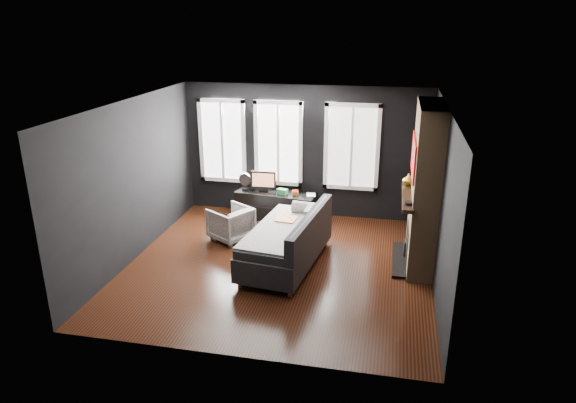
% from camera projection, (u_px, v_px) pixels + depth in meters
% --- Properties ---
extents(floor, '(5.00, 5.00, 0.00)m').
position_uv_depth(floor, '(279.00, 266.00, 8.63)').
color(floor, black).
rests_on(floor, ground).
extents(ceiling, '(5.00, 5.00, 0.00)m').
position_uv_depth(ceiling, '(277.00, 105.00, 7.72)').
color(ceiling, white).
rests_on(ceiling, ground).
extents(wall_back, '(5.00, 0.02, 2.70)m').
position_uv_depth(wall_back, '(305.00, 152.00, 10.48)').
color(wall_back, black).
rests_on(wall_back, ground).
extents(wall_left, '(0.02, 5.00, 2.70)m').
position_uv_depth(wall_left, '(134.00, 180.00, 8.65)').
color(wall_left, black).
rests_on(wall_left, ground).
extents(wall_right, '(0.02, 5.00, 2.70)m').
position_uv_depth(wall_right, '(440.00, 200.00, 7.70)').
color(wall_right, black).
rests_on(wall_right, ground).
extents(windows, '(4.00, 0.16, 1.76)m').
position_uv_depth(windows, '(283.00, 101.00, 10.18)').
color(windows, white).
rests_on(windows, wall_back).
extents(fireplace, '(0.70, 1.62, 2.70)m').
position_uv_depth(fireplace, '(425.00, 187.00, 8.29)').
color(fireplace, '#93724C').
rests_on(fireplace, floor).
extents(sofa, '(1.39, 2.34, 0.95)m').
position_uv_depth(sofa, '(286.00, 238.00, 8.54)').
color(sofa, '#272729').
rests_on(sofa, floor).
extents(stripe_pillow, '(0.10, 0.37, 0.37)m').
position_uv_depth(stripe_pillow, '(308.00, 218.00, 8.81)').
color(stripe_pillow, gray).
rests_on(stripe_pillow, sofa).
extents(armchair, '(0.89, 0.91, 0.69)m').
position_uv_depth(armchair, '(231.00, 222.00, 9.56)').
color(armchair, white).
rests_on(armchair, floor).
extents(media_console, '(1.69, 0.71, 0.56)m').
position_uv_depth(media_console, '(276.00, 206.00, 10.57)').
color(media_console, black).
rests_on(media_console, floor).
extents(monitor, '(0.53, 0.13, 0.47)m').
position_uv_depth(monitor, '(263.00, 180.00, 10.52)').
color(monitor, black).
rests_on(monitor, media_console).
extents(desk_fan, '(0.31, 0.31, 0.37)m').
position_uv_depth(desk_fan, '(245.00, 181.00, 10.59)').
color(desk_fan, gray).
rests_on(desk_fan, media_console).
extents(mug, '(0.15, 0.13, 0.13)m').
position_uv_depth(mug, '(295.00, 192.00, 10.29)').
color(mug, '#C7541A').
rests_on(mug, media_console).
extents(book, '(0.18, 0.05, 0.24)m').
position_uv_depth(book, '(307.00, 190.00, 10.28)').
color(book, '#C2AD98').
rests_on(book, media_console).
extents(storage_box, '(0.23, 0.18, 0.11)m').
position_uv_depth(storage_box, '(282.00, 191.00, 10.37)').
color(storage_box, '#2A6F3E').
rests_on(storage_box, media_console).
extents(mantel_vase, '(0.20, 0.21, 0.20)m').
position_uv_depth(mantel_vase, '(409.00, 179.00, 8.76)').
color(mantel_vase, yellow).
rests_on(mantel_vase, fireplace).
extents(mantel_clock, '(0.15, 0.15, 0.04)m').
position_uv_depth(mantel_clock, '(409.00, 203.00, 7.86)').
color(mantel_clock, black).
rests_on(mantel_clock, fireplace).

